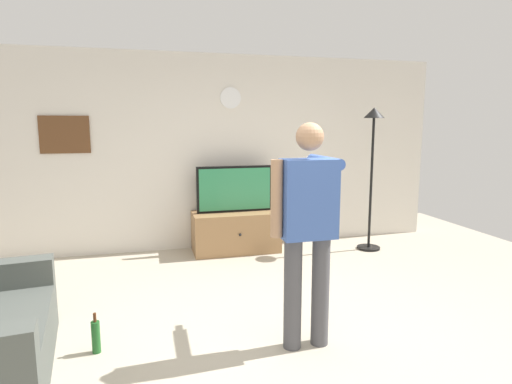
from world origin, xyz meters
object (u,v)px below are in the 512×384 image
person_standing_nearer_lamp (308,222)px  beverage_bottle (96,336)px  tv_stand (236,232)px  floor_lamp (373,149)px  framed_picture (65,135)px  television (235,189)px  wall_clock (230,98)px

person_standing_nearer_lamp → beverage_bottle: 1.85m
tv_stand → floor_lamp: floor_lamp is taller
tv_stand → framed_picture: framed_picture is taller
tv_stand → beverage_bottle: (-1.59, -2.35, -0.14)m
tv_stand → beverage_bottle: size_ratio=3.66×
television → beverage_bottle: bearing=-123.6°
beverage_bottle → person_standing_nearer_lamp: bearing=-10.3°
floor_lamp → framed_picture: bearing=170.6°
person_standing_nearer_lamp → beverage_bottle: bearing=169.7°
tv_stand → television: (0.00, 0.05, 0.59)m
tv_stand → person_standing_nearer_lamp: person_standing_nearer_lamp is taller
television → person_standing_nearer_lamp: (0.01, -2.69, 0.13)m
framed_picture → floor_lamp: 4.06m
wall_clock → tv_stand: bearing=-90.0°
tv_stand → framed_picture: bearing=172.2°
tv_stand → framed_picture: 2.56m
television → floor_lamp: 1.97m
beverage_bottle → framed_picture: bearing=102.0°
framed_picture → person_standing_nearer_lamp: framed_picture is taller
television → person_standing_nearer_lamp: person_standing_nearer_lamp is taller
framed_picture → television: bearing=-6.6°
television → framed_picture: size_ratio=1.74×
floor_lamp → beverage_bottle: bearing=-150.1°
television → person_standing_nearer_lamp: size_ratio=0.60×
television → beverage_bottle: television is taller
television → beverage_bottle: size_ratio=3.27×
tv_stand → person_standing_nearer_lamp: size_ratio=0.67×
tv_stand → floor_lamp: (1.84, -0.37, 1.13)m
wall_clock → beverage_bottle: 3.66m
tv_stand → wall_clock: 1.85m
person_standing_nearer_lamp → television: bearing=90.2°
framed_picture → floor_lamp: size_ratio=0.31×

